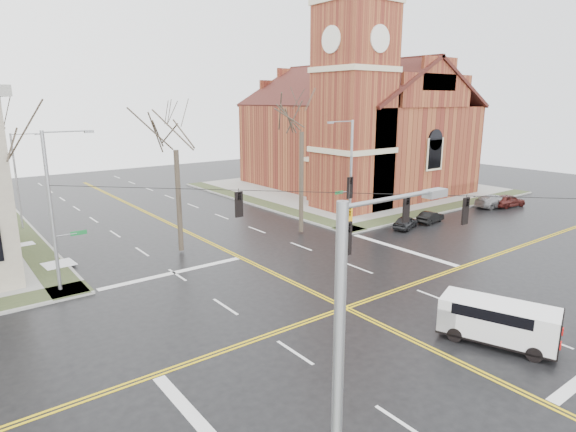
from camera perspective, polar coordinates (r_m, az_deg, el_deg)
ground at (r=26.10m, az=6.85°, el=-10.76°), size 120.00×120.00×0.00m
sidewalks at (r=26.06m, az=6.86°, el=-10.61°), size 80.00×80.00×0.17m
road_markings at (r=26.09m, az=6.85°, el=-10.75°), size 100.00×100.00×0.01m
church at (r=58.87m, az=7.72°, el=11.24°), size 24.28×27.48×27.50m
signal_pole_ne at (r=40.35m, az=7.30°, el=5.26°), size 2.75×0.22×9.00m
signal_pole_nw at (r=29.50m, az=-25.96°, el=0.93°), size 2.75×0.22×9.00m
signal_pole_sw at (r=9.58m, az=6.63°, el=-23.50°), size 2.75×0.22×9.00m
span_wires at (r=24.22m, az=7.27°, el=2.73°), size 23.02×23.02×0.03m
traffic_signals at (r=23.91m, az=8.33°, el=0.72°), size 8.21×8.26×1.30m
streetlight_north_a at (r=45.76m, az=-29.35°, el=3.99°), size 2.30×0.20×8.00m
cargo_van at (r=24.00m, az=23.15°, el=-11.13°), size 3.57×5.35×1.91m
parked_car_a at (r=42.31m, az=13.77°, el=-0.70°), size 3.54×2.32×1.12m
parked_car_b at (r=44.87m, az=16.52°, el=-0.12°), size 3.30×1.55×1.04m
parked_car_c at (r=53.57m, az=23.31°, el=1.63°), size 4.78×2.79×1.30m
parked_car_d at (r=54.40m, az=24.64°, el=1.68°), size 4.09×2.20×1.32m
tree_nw_near at (r=34.20m, az=-13.19°, el=8.43°), size 4.00×4.00×10.84m
tree_ne at (r=38.36m, az=1.64°, el=10.74°), size 4.00×4.00×12.19m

